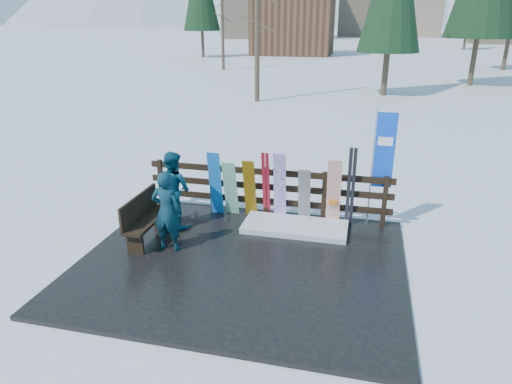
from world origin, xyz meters
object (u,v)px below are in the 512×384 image
(snowboard_1, at_px, (231,189))
(snowboard_5, at_px, (334,193))
(snowboard_3, at_px, (280,187))
(rental_flag, at_px, (381,155))
(person_front, at_px, (167,211))
(snowboard_0, at_px, (215,184))
(bench, at_px, (145,217))
(person_back, at_px, (173,190))
(snowboard_2, at_px, (250,189))
(snowboard_4, at_px, (304,196))

(snowboard_1, xyz_separation_m, snowboard_5, (2.31, -0.00, 0.10))
(snowboard_3, relative_size, rental_flag, 0.62)
(person_front, bearing_deg, snowboard_5, -149.90)
(snowboard_0, relative_size, snowboard_3, 0.95)
(bench, relative_size, snowboard_5, 0.96)
(bench, bearing_deg, snowboard_3, 32.57)
(snowboard_0, xyz_separation_m, snowboard_5, (2.67, -0.00, 0.01))
(bench, height_order, snowboard_5, snowboard_5)
(snowboard_3, xyz_separation_m, person_back, (-2.17, -0.79, 0.04))
(snowboard_2, bearing_deg, snowboard_1, 180.00)
(snowboard_0, xyz_separation_m, rental_flag, (3.59, 0.27, 0.85))
(snowboard_3, bearing_deg, person_front, -135.01)
(snowboard_1, relative_size, snowboard_2, 0.95)
(snowboard_1, bearing_deg, snowboard_4, 0.00)
(snowboard_1, xyz_separation_m, snowboard_3, (1.13, -0.00, 0.14))
(snowboard_5, height_order, person_front, person_front)
(snowboard_1, relative_size, snowboard_3, 0.84)
(snowboard_0, xyz_separation_m, person_back, (-0.69, -0.79, 0.08))
(bench, relative_size, snowboard_2, 1.05)
(snowboard_2, xyz_separation_m, rental_flag, (2.78, 0.27, 0.91))
(snowboard_2, xyz_separation_m, person_front, (-1.17, -1.85, 0.11))
(snowboard_2, distance_m, person_front, 2.20)
(snowboard_4, distance_m, snowboard_5, 0.64)
(snowboard_4, relative_size, snowboard_5, 0.86)
(snowboard_1, bearing_deg, snowboard_0, 180.00)
(snowboard_0, bearing_deg, snowboard_5, -0.00)
(bench, relative_size, snowboard_1, 1.10)
(snowboard_1, distance_m, snowboard_2, 0.45)
(snowboard_2, relative_size, rental_flag, 0.55)
(person_front, bearing_deg, snowboard_4, -143.68)
(rental_flag, height_order, person_back, rental_flag)
(bench, height_order, snowboard_3, snowboard_3)
(bench, relative_size, snowboard_3, 0.93)
(rental_flag, relative_size, person_front, 1.61)
(bench, relative_size, person_front, 0.93)
(snowboard_2, height_order, person_front, person_front)
(snowboard_4, xyz_separation_m, rental_flag, (1.55, 0.27, 0.96))
(snowboard_4, xyz_separation_m, snowboard_5, (0.63, -0.00, 0.12))
(bench, height_order, snowboard_2, snowboard_2)
(snowboard_3, bearing_deg, snowboard_5, 0.00)
(bench, distance_m, snowboard_3, 2.96)
(snowboard_1, height_order, snowboard_3, snowboard_3)
(bench, bearing_deg, snowboard_0, 57.94)
(rental_flag, bearing_deg, person_front, -151.75)
(bench, distance_m, snowboard_0, 1.89)
(snowboard_1, height_order, snowboard_2, snowboard_2)
(rental_flag, height_order, person_front, rental_flag)
(snowboard_3, distance_m, rental_flag, 2.26)
(snowboard_5, bearing_deg, snowboard_4, 180.00)
(snowboard_2, distance_m, person_back, 1.69)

